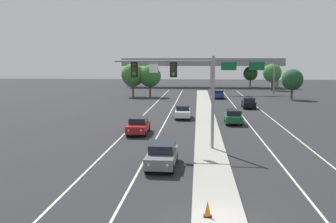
{
  "coord_description": "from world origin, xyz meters",
  "views": [
    {
      "loc": [
        -0.96,
        -15.91,
        6.97
      ],
      "look_at": [
        -3.2,
        12.34,
        3.2
      ],
      "focal_mm": 40.81,
      "sensor_mm": 36.0,
      "label": 1
    }
  ],
  "objects_px": {
    "highway_sign_gantry": "(243,65)",
    "tree_far_left_a": "(150,76)",
    "tree_far_right_a": "(272,73)",
    "tree_far_right_b": "(292,80)",
    "tree_far_right_c": "(250,74)",
    "car_oncoming_grey": "(162,155)",
    "car_receding_green": "(233,116)",
    "car_receding_black": "(249,103)",
    "overhead_signal_mast": "(181,82)",
    "car_receding_blue": "(219,94)",
    "car_oncoming_red": "(138,125)",
    "traffic_cone_median_nose": "(208,209)",
    "car_oncoming_white": "(183,112)",
    "tree_far_left_c": "(133,75)"
  },
  "relations": [
    {
      "from": "car_oncoming_grey",
      "to": "car_oncoming_red",
      "type": "height_order",
      "value": "same"
    },
    {
      "from": "traffic_cone_median_nose",
      "to": "tree_far_left_c",
      "type": "relative_size",
      "value": 0.11
    },
    {
      "from": "traffic_cone_median_nose",
      "to": "highway_sign_gantry",
      "type": "bearing_deg",
      "value": 82.32
    },
    {
      "from": "traffic_cone_median_nose",
      "to": "tree_far_left_a",
      "type": "distance_m",
      "value": 58.56
    },
    {
      "from": "tree_far_right_c",
      "to": "car_receding_green",
      "type": "bearing_deg",
      "value": -99.24
    },
    {
      "from": "car_oncoming_grey",
      "to": "tree_far_right_b",
      "type": "height_order",
      "value": "tree_far_right_b"
    },
    {
      "from": "car_receding_black",
      "to": "traffic_cone_median_nose",
      "type": "distance_m",
      "value": 41.51
    },
    {
      "from": "car_receding_green",
      "to": "tree_far_right_a",
      "type": "relative_size",
      "value": 0.71
    },
    {
      "from": "car_oncoming_grey",
      "to": "tree_far_left_c",
      "type": "xyz_separation_m",
      "value": [
        -10.39,
        49.33,
        3.42
      ]
    },
    {
      "from": "car_receding_blue",
      "to": "tree_far_left_a",
      "type": "xyz_separation_m",
      "value": [
        -13.16,
        2.35,
        3.2
      ]
    },
    {
      "from": "tree_far_right_a",
      "to": "tree_far_right_b",
      "type": "distance_m",
      "value": 22.29
    },
    {
      "from": "overhead_signal_mast",
      "to": "traffic_cone_median_nose",
      "type": "distance_m",
      "value": 14.41
    },
    {
      "from": "car_oncoming_red",
      "to": "tree_far_right_a",
      "type": "bearing_deg",
      "value": 67.79
    },
    {
      "from": "tree_far_left_c",
      "to": "traffic_cone_median_nose",
      "type": "bearing_deg",
      "value": -77.11
    },
    {
      "from": "highway_sign_gantry",
      "to": "tree_far_left_a",
      "type": "bearing_deg",
      "value": -159.74
    },
    {
      "from": "car_oncoming_grey",
      "to": "car_oncoming_white",
      "type": "distance_m",
      "value": 21.69
    },
    {
      "from": "car_oncoming_red",
      "to": "tree_far_left_a",
      "type": "relative_size",
      "value": 0.73
    },
    {
      "from": "car_receding_green",
      "to": "highway_sign_gantry",
      "type": "bearing_deg",
      "value": 82.17
    },
    {
      "from": "car_oncoming_grey",
      "to": "highway_sign_gantry",
      "type": "distance_m",
      "value": 57.54
    },
    {
      "from": "highway_sign_gantry",
      "to": "car_receding_black",
      "type": "bearing_deg",
      "value": -94.06
    },
    {
      "from": "overhead_signal_mast",
      "to": "car_oncoming_grey",
      "type": "distance_m",
      "value": 6.91
    },
    {
      "from": "overhead_signal_mast",
      "to": "car_receding_black",
      "type": "distance_m",
      "value": 29.21
    },
    {
      "from": "car_receding_green",
      "to": "traffic_cone_median_nose",
      "type": "relative_size",
      "value": 6.06
    },
    {
      "from": "tree_far_right_c",
      "to": "tree_far_left_c",
      "type": "xyz_separation_m",
      "value": [
        -26.66,
        -30.32,
        0.65
      ]
    },
    {
      "from": "traffic_cone_median_nose",
      "to": "tree_far_right_c",
      "type": "distance_m",
      "value": 89.05
    },
    {
      "from": "car_oncoming_red",
      "to": "tree_far_right_c",
      "type": "bearing_deg",
      "value": 73.96
    },
    {
      "from": "car_receding_green",
      "to": "tree_far_right_a",
      "type": "height_order",
      "value": "tree_far_right_a"
    },
    {
      "from": "highway_sign_gantry",
      "to": "tree_far_right_c",
      "type": "height_order",
      "value": "highway_sign_gantry"
    },
    {
      "from": "car_oncoming_grey",
      "to": "car_receding_blue",
      "type": "distance_m",
      "value": 47.34
    },
    {
      "from": "car_receding_black",
      "to": "tree_far_right_c",
      "type": "height_order",
      "value": "tree_far_right_c"
    },
    {
      "from": "car_receding_blue",
      "to": "overhead_signal_mast",
      "type": "bearing_deg",
      "value": -97.04
    },
    {
      "from": "tree_far_right_c",
      "to": "highway_sign_gantry",
      "type": "bearing_deg",
      "value": -101.5
    },
    {
      "from": "overhead_signal_mast",
      "to": "tree_far_left_a",
      "type": "bearing_deg",
      "value": 100.26
    },
    {
      "from": "car_oncoming_grey",
      "to": "tree_far_right_a",
      "type": "distance_m",
      "value": 71.16
    },
    {
      "from": "car_receding_black",
      "to": "tree_far_left_a",
      "type": "bearing_deg",
      "value": 135.22
    },
    {
      "from": "car_receding_blue",
      "to": "tree_far_left_a",
      "type": "relative_size",
      "value": 0.73
    },
    {
      "from": "tree_far_right_c",
      "to": "car_oncoming_white",
      "type": "bearing_deg",
      "value": -105.24
    },
    {
      "from": "car_receding_green",
      "to": "tree_far_right_a",
      "type": "distance_m",
      "value": 52.05
    },
    {
      "from": "car_oncoming_white",
      "to": "tree_far_right_a",
      "type": "relative_size",
      "value": 0.72
    },
    {
      "from": "overhead_signal_mast",
      "to": "tree_far_right_c",
      "type": "relative_size",
      "value": 1.42
    },
    {
      "from": "overhead_signal_mast",
      "to": "car_receding_blue",
      "type": "xyz_separation_m",
      "value": [
        5.17,
        41.82,
        -4.53
      ]
    },
    {
      "from": "car_oncoming_grey",
      "to": "car_receding_black",
      "type": "distance_m",
      "value": 34.03
    },
    {
      "from": "tree_far_left_a",
      "to": "tree_far_right_b",
      "type": "bearing_deg",
      "value": -7.21
    },
    {
      "from": "car_oncoming_white",
      "to": "car_receding_black",
      "type": "distance_m",
      "value": 14.35
    },
    {
      "from": "car_receding_black",
      "to": "tree_far_left_a",
      "type": "xyz_separation_m",
      "value": [
        -16.84,
        16.71,
        3.2
      ]
    },
    {
      "from": "traffic_cone_median_nose",
      "to": "tree_far_left_c",
      "type": "distance_m",
      "value": 59.26
    },
    {
      "from": "highway_sign_gantry",
      "to": "tree_far_left_a",
      "type": "relative_size",
      "value": 2.15
    },
    {
      "from": "overhead_signal_mast",
      "to": "car_oncoming_white",
      "type": "height_order",
      "value": "overhead_signal_mast"
    },
    {
      "from": "overhead_signal_mast",
      "to": "tree_far_right_c",
      "type": "height_order",
      "value": "overhead_signal_mast"
    },
    {
      "from": "car_oncoming_grey",
      "to": "overhead_signal_mast",
      "type": "bearing_deg",
      "value": 79.21
    }
  ]
}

